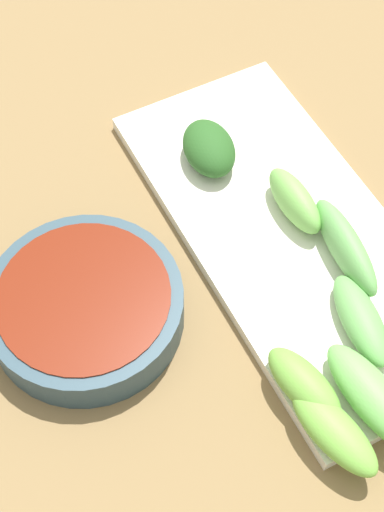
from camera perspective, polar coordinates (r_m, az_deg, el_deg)
The scene contains 10 objects.
tabletop at distance 0.62m, azimuth 0.92°, elevation -0.70°, with size 2.10×2.10×0.02m, color olive.
sauce_bowl at distance 0.57m, azimuth -7.96°, elevation -3.72°, with size 0.15×0.15×0.03m.
serving_plate at distance 0.62m, azimuth 7.32°, elevation 1.66°, with size 0.16×0.35×0.01m, color silver.
broccoli_stalk_0 at distance 0.54m, azimuth 13.34°, elevation -10.20°, with size 0.03×0.09×0.03m, color #6FBB58.
broccoli_stalk_1 at distance 0.54m, azimuth 8.36°, elevation -9.46°, with size 0.03×0.07×0.02m, color #6FB041.
broccoli_stalk_2 at distance 0.57m, azimuth 12.49°, elevation -4.69°, with size 0.03×0.08×0.02m, color #65AA55.
broccoli_leafy_3 at distance 0.64m, azimuth 1.27°, elevation 8.04°, with size 0.04×0.06×0.03m, color #285721.
broccoli_stalk_5 at distance 0.62m, azimuth 7.45°, elevation 4.40°, with size 0.02×0.07×0.03m, color #76BB54.
broccoli_stalk_6 at distance 0.53m, azimuth 10.55°, elevation -12.73°, with size 0.03×0.08×0.02m, color #73B843.
broccoli_stalk_7 at distance 0.59m, azimuth 11.39°, elevation 0.70°, with size 0.02×0.09×0.03m, color #67AC58.
Camera 1 is at (-0.16, -0.29, 0.53)m, focal length 53.63 mm.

